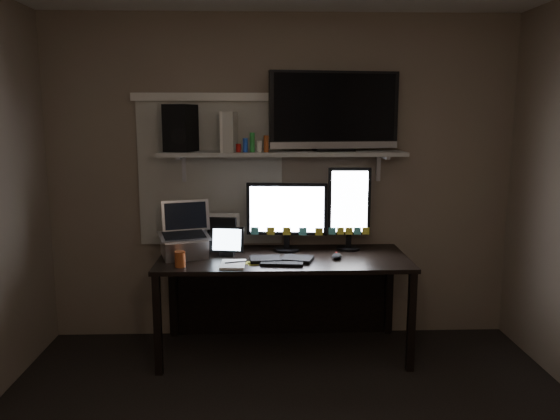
{
  "coord_description": "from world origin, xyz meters",
  "views": [
    {
      "loc": [
        -0.15,
        -2.42,
        1.73
      ],
      "look_at": [
        -0.03,
        1.25,
        1.1
      ],
      "focal_mm": 35.0,
      "sensor_mm": 36.0,
      "label": 1
    }
  ],
  "objects_px": {
    "monitor_portrait": "(349,208)",
    "speaker": "(181,128)",
    "desk": "(283,275)",
    "keyboard": "(281,259)",
    "cup": "(180,259)",
    "tv": "(334,111)",
    "mouse": "(337,256)",
    "monitor_landscape": "(287,216)",
    "tablet": "(227,241)",
    "laptop": "(184,231)",
    "game_console": "(229,132)"
  },
  "relations": [
    {
      "from": "mouse",
      "to": "speaker",
      "type": "distance_m",
      "value": 1.47
    },
    {
      "from": "desk",
      "to": "keyboard",
      "type": "xyz_separation_m",
      "value": [
        -0.02,
        -0.25,
        0.19
      ]
    },
    {
      "from": "keyboard",
      "to": "laptop",
      "type": "height_order",
      "value": "laptop"
    },
    {
      "from": "desk",
      "to": "speaker",
      "type": "relative_size",
      "value": 5.28
    },
    {
      "from": "tablet",
      "to": "game_console",
      "type": "xyz_separation_m",
      "value": [
        0.02,
        0.13,
        0.79
      ]
    },
    {
      "from": "desk",
      "to": "monitor_portrait",
      "type": "bearing_deg",
      "value": 9.27
    },
    {
      "from": "keyboard",
      "to": "game_console",
      "type": "relative_size",
      "value": 1.54
    },
    {
      "from": "monitor_landscape",
      "to": "speaker",
      "type": "height_order",
      "value": "speaker"
    },
    {
      "from": "desk",
      "to": "cup",
      "type": "distance_m",
      "value": 0.83
    },
    {
      "from": "tablet",
      "to": "tv",
      "type": "xyz_separation_m",
      "value": [
        0.79,
        0.19,
        0.93
      ]
    },
    {
      "from": "tv",
      "to": "tablet",
      "type": "bearing_deg",
      "value": -174.21
    },
    {
      "from": "desk",
      "to": "speaker",
      "type": "bearing_deg",
      "value": 173.0
    },
    {
      "from": "cup",
      "to": "speaker",
      "type": "distance_m",
      "value": 0.98
    },
    {
      "from": "monitor_portrait",
      "to": "mouse",
      "type": "height_order",
      "value": "monitor_portrait"
    },
    {
      "from": "monitor_portrait",
      "to": "tv",
      "type": "relative_size",
      "value": 0.66
    },
    {
      "from": "monitor_landscape",
      "to": "speaker",
      "type": "distance_m",
      "value": 1.02
    },
    {
      "from": "tablet",
      "to": "tv",
      "type": "height_order",
      "value": "tv"
    },
    {
      "from": "desk",
      "to": "tv",
      "type": "bearing_deg",
      "value": 16.61
    },
    {
      "from": "monitor_portrait",
      "to": "laptop",
      "type": "distance_m",
      "value": 1.24
    },
    {
      "from": "tablet",
      "to": "laptop",
      "type": "xyz_separation_m",
      "value": [
        -0.3,
        -0.04,
        0.09
      ]
    },
    {
      "from": "tv",
      "to": "speaker",
      "type": "bearing_deg",
      "value": 173.36
    },
    {
      "from": "tablet",
      "to": "desk",
      "type": "bearing_deg",
      "value": 20.28
    },
    {
      "from": "keyboard",
      "to": "tablet",
      "type": "relative_size",
      "value": 1.8
    },
    {
      "from": "cup",
      "to": "tv",
      "type": "xyz_separation_m",
      "value": [
        1.09,
        0.49,
        0.99
      ]
    },
    {
      "from": "desk",
      "to": "laptop",
      "type": "height_order",
      "value": "laptop"
    },
    {
      "from": "keyboard",
      "to": "tablet",
      "type": "bearing_deg",
      "value": 163.07
    },
    {
      "from": "monitor_portrait",
      "to": "speaker",
      "type": "height_order",
      "value": "speaker"
    },
    {
      "from": "monitor_landscape",
      "to": "cup",
      "type": "bearing_deg",
      "value": -144.43
    },
    {
      "from": "monitor_portrait",
      "to": "tablet",
      "type": "xyz_separation_m",
      "value": [
        -0.92,
        -0.16,
        -0.21
      ]
    },
    {
      "from": "desk",
      "to": "game_console",
      "type": "height_order",
      "value": "game_console"
    },
    {
      "from": "monitor_portrait",
      "to": "game_console",
      "type": "xyz_separation_m",
      "value": [
        -0.9,
        -0.03,
        0.57
      ]
    },
    {
      "from": "desk",
      "to": "game_console",
      "type": "bearing_deg",
      "value": 171.7
    },
    {
      "from": "desk",
      "to": "monitor_landscape",
      "type": "height_order",
      "value": "monitor_landscape"
    },
    {
      "from": "tv",
      "to": "desk",
      "type": "bearing_deg",
      "value": -171.18
    },
    {
      "from": "keyboard",
      "to": "cup",
      "type": "bearing_deg",
      "value": -163.18
    },
    {
      "from": "tablet",
      "to": "laptop",
      "type": "bearing_deg",
      "value": -163.38
    },
    {
      "from": "keyboard",
      "to": "laptop",
      "type": "xyz_separation_m",
      "value": [
        -0.69,
        0.13,
        0.18
      ]
    },
    {
      "from": "tv",
      "to": "game_console",
      "type": "bearing_deg",
      "value": 176.42
    },
    {
      "from": "speaker",
      "to": "keyboard",
      "type": "bearing_deg",
      "value": -8.0
    },
    {
      "from": "tablet",
      "to": "speaker",
      "type": "distance_m",
      "value": 0.89
    },
    {
      "from": "monitor_landscape",
      "to": "laptop",
      "type": "relative_size",
      "value": 1.54
    },
    {
      "from": "cup",
      "to": "laptop",
      "type": "bearing_deg",
      "value": 91.35
    },
    {
      "from": "desk",
      "to": "mouse",
      "type": "bearing_deg",
      "value": -27.69
    },
    {
      "from": "cup",
      "to": "monitor_landscape",
      "type": "bearing_deg",
      "value": 30.31
    },
    {
      "from": "monitor_landscape",
      "to": "monitor_portrait",
      "type": "relative_size",
      "value": 0.95
    },
    {
      "from": "keyboard",
      "to": "speaker",
      "type": "distance_m",
      "value": 1.21
    },
    {
      "from": "desk",
      "to": "tablet",
      "type": "bearing_deg",
      "value": -169.32
    },
    {
      "from": "desk",
      "to": "keyboard",
      "type": "distance_m",
      "value": 0.31
    },
    {
      "from": "monitor_landscape",
      "to": "tablet",
      "type": "distance_m",
      "value": 0.49
    },
    {
      "from": "monitor_landscape",
      "to": "tv",
      "type": "xyz_separation_m",
      "value": [
        0.35,
        0.05,
        0.78
      ]
    }
  ]
}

